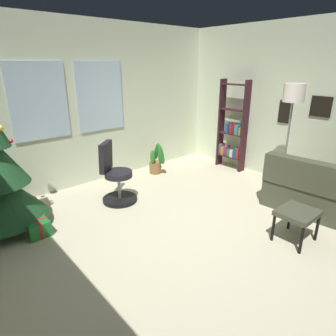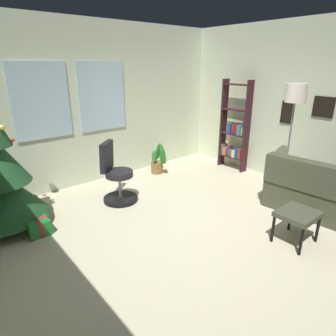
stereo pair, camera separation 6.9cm
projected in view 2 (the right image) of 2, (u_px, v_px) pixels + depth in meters
The scene contains 10 objects.
ground_plane at pixel (202, 243), 3.76m from camera, with size 5.36×5.44×0.10m, color beige.
wall_back_with_windows at pixel (94, 105), 5.24m from camera, with size 5.36×0.12×2.86m.
wall_right_with_frames at pixel (318, 108), 4.90m from camera, with size 0.12×5.44×2.86m.
footstool at pixel (297, 216), 3.58m from camera, with size 0.48×0.42×0.42m.
gift_box_red at pixel (27, 203), 4.49m from camera, with size 0.31×0.26×0.20m.
gift_box_green at pixel (37, 226), 3.85m from camera, with size 0.28×0.34×0.21m.
office_chair at pixel (116, 178), 4.68m from camera, with size 0.59×0.59×0.99m.
bookshelf at pixel (235, 132), 6.03m from camera, with size 0.18×0.64×1.84m.
floor_lamp at pixel (295, 104), 4.48m from camera, with size 0.32×0.32×1.85m.
potted_plant at pixel (158, 161), 5.89m from camera, with size 0.33×0.46×0.66m.
Camera 2 is at (-2.40, -2.17, 2.14)m, focal length 31.10 mm.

